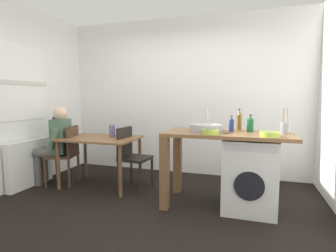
# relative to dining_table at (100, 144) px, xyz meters

# --- Properties ---
(ground_plane) EXTENTS (5.46, 5.46, 0.00)m
(ground_plane) POSITION_rel_dining_table_xyz_m (1.01, -0.63, -0.64)
(ground_plane) COLOR black
(wall_back) EXTENTS (4.60, 0.10, 2.70)m
(wall_back) POSITION_rel_dining_table_xyz_m (1.01, 1.12, 0.71)
(wall_back) COLOR white
(wall_back) RESTS_ON ground_plane
(wall_window_side) EXTENTS (0.12, 3.80, 2.70)m
(wall_window_side) POSITION_rel_dining_table_xyz_m (-1.14, -0.63, 0.71)
(wall_window_side) COLOR white
(wall_window_side) RESTS_ON ground_plane
(radiator) EXTENTS (0.10, 0.80, 0.70)m
(radiator) POSITION_rel_dining_table_xyz_m (-1.01, -0.33, -0.29)
(radiator) COLOR white
(radiator) RESTS_ON ground_plane
(dining_table) EXTENTS (1.10, 0.76, 0.74)m
(dining_table) POSITION_rel_dining_table_xyz_m (0.00, 0.00, 0.00)
(dining_table) COLOR brown
(dining_table) RESTS_ON ground_plane
(chair_person_seat) EXTENTS (0.49, 0.49, 0.90)m
(chair_person_seat) POSITION_rel_dining_table_xyz_m (-0.55, -0.08, -0.14)
(chair_person_seat) COLOR #4C3323
(chair_person_seat) RESTS_ON ground_plane
(chair_opposite) EXTENTS (0.44, 0.44, 0.90)m
(chair_opposite) POSITION_rel_dining_table_xyz_m (0.48, 0.06, -0.14)
(chair_opposite) COLOR black
(chair_opposite) RESTS_ON ground_plane
(seated_person) EXTENTS (0.55, 0.54, 1.20)m
(seated_person) POSITION_rel_dining_table_xyz_m (-0.70, -0.12, 0.03)
(seated_person) COLOR #595651
(seated_person) RESTS_ON ground_plane
(kitchen_counter) EXTENTS (1.50, 0.68, 0.92)m
(kitchen_counter) POSITION_rel_dining_table_xyz_m (1.67, -0.23, 0.12)
(kitchen_counter) COLOR brown
(kitchen_counter) RESTS_ON ground_plane
(washing_machine) EXTENTS (0.60, 0.61, 0.86)m
(washing_machine) POSITION_rel_dining_table_xyz_m (2.15, -0.23, -0.21)
(washing_machine) COLOR silver
(washing_machine) RESTS_ON ground_plane
(sink_basin) EXTENTS (0.38, 0.38, 0.09)m
(sink_basin) POSITION_rel_dining_table_xyz_m (1.62, -0.23, 0.32)
(sink_basin) COLOR #9EA0A5
(sink_basin) RESTS_ON kitchen_counter
(tap) EXTENTS (0.02, 0.02, 0.28)m
(tap) POSITION_rel_dining_table_xyz_m (1.62, -0.05, 0.42)
(tap) COLOR #B2B2B7
(tap) RESTS_ON kitchen_counter
(bottle_tall_green) EXTENTS (0.06, 0.06, 0.19)m
(bottle_tall_green) POSITION_rel_dining_table_xyz_m (1.92, -0.10, 0.36)
(bottle_tall_green) COLOR navy
(bottle_tall_green) RESTS_ON kitchen_counter
(bottle_squat_brown) EXTENTS (0.06, 0.06, 0.28)m
(bottle_squat_brown) POSITION_rel_dining_table_xyz_m (2.00, 0.03, 0.40)
(bottle_squat_brown) COLOR brown
(bottle_squat_brown) RESTS_ON kitchen_counter
(bottle_clear_small) EXTENTS (0.08, 0.08, 0.21)m
(bottle_clear_small) POSITION_rel_dining_table_xyz_m (2.14, -0.10, 0.37)
(bottle_clear_small) COLOR #19592D
(bottle_clear_small) RESTS_ON kitchen_counter
(mixing_bowl) EXTENTS (0.19, 0.19, 0.05)m
(mixing_bowl) POSITION_rel_dining_table_xyz_m (1.71, -0.43, 0.31)
(mixing_bowl) COLOR #A8C63D
(mixing_bowl) RESTS_ON kitchen_counter
(utensil_crock) EXTENTS (0.11, 0.11, 0.30)m
(utensil_crock) POSITION_rel_dining_table_xyz_m (2.52, -0.18, 0.35)
(utensil_crock) COLOR gray
(utensil_crock) RESTS_ON kitchen_counter
(colander) EXTENTS (0.20, 0.20, 0.06)m
(colander) POSITION_rel_dining_table_xyz_m (2.34, -0.45, 0.31)
(colander) COLOR #A8C63D
(colander) RESTS_ON kitchen_counter
(vase) EXTENTS (0.09, 0.09, 0.18)m
(vase) POSITION_rel_dining_table_xyz_m (0.15, 0.10, 0.19)
(vase) COLOR slate
(vase) RESTS_ON dining_table
(scissors) EXTENTS (0.15, 0.06, 0.01)m
(scissors) POSITION_rel_dining_table_xyz_m (1.84, -0.33, 0.28)
(scissors) COLOR #B2B2B7
(scissors) RESTS_ON kitchen_counter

